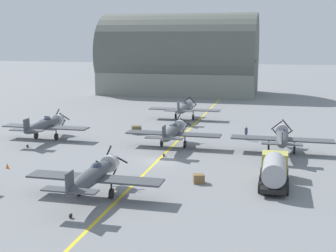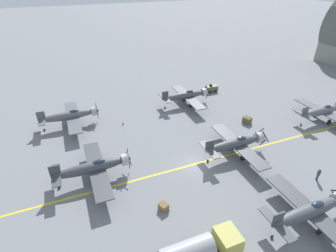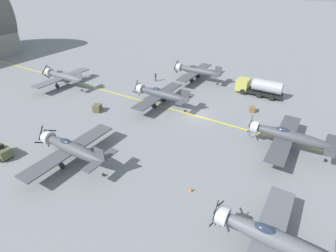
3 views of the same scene
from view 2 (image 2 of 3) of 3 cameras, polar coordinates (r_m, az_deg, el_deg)
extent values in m
plane|color=slate|center=(37.71, 6.11, -8.20)|extent=(400.00, 400.00, 0.00)
cube|color=yellow|center=(37.71, 6.11, -8.19)|extent=(0.30, 160.00, 0.01)
ellipsoid|color=#474A4F|center=(52.52, 3.57, 6.61)|extent=(1.50, 9.50, 1.42)
cylinder|color=#B7B7BC|center=(54.45, 7.84, 7.30)|extent=(1.58, 0.90, 1.58)
ellipsoid|color=#232D3D|center=(52.76, 4.71, 7.35)|extent=(0.80, 1.70, 0.76)
cube|color=#474A4F|center=(52.97, 4.30, 6.40)|extent=(12.00, 2.10, 0.16)
cube|color=#474A4F|center=(50.96, -0.62, 6.06)|extent=(4.40, 1.10, 0.12)
cube|color=#474A4F|center=(50.69, -0.62, 6.73)|extent=(0.14, 1.30, 1.60)
sphere|color=black|center=(54.69, 8.30, 7.37)|extent=(0.56, 0.56, 0.56)
cube|color=black|center=(54.75, 8.13, 8.27)|extent=(1.02, 0.06, 1.58)
cube|color=black|center=(55.46, 7.88, 7.24)|extent=(1.58, 0.06, 1.02)
cube|color=black|center=(54.64, 8.47, 6.47)|extent=(1.02, 0.06, 1.58)
cube|color=black|center=(53.92, 8.73, 7.50)|extent=(1.58, 0.06, 1.02)
cylinder|color=black|center=(54.45, 3.58, 6.42)|extent=(0.14, 0.14, 1.26)
cylinder|color=black|center=(54.72, 3.56, 5.82)|extent=(0.22, 0.90, 0.90)
cylinder|color=black|center=(52.03, 5.00, 5.13)|extent=(0.14, 0.14, 1.26)
cylinder|color=black|center=(52.31, 4.97, 4.51)|extent=(0.22, 0.90, 0.90)
cylinder|color=black|center=(51.83, -0.66, 4.03)|extent=(0.12, 0.36, 0.36)
ellipsoid|color=#46484E|center=(32.14, 28.08, -16.17)|extent=(1.50, 9.50, 1.42)
ellipsoid|color=#232D3D|center=(32.51, 29.71, -14.70)|extent=(0.80, 1.70, 0.76)
cube|color=#46484E|center=(32.86, 28.85, -16.06)|extent=(12.00, 2.10, 0.16)
cube|color=#46484E|center=(29.59, 22.57, -18.97)|extent=(4.40, 1.10, 0.12)
cube|color=#46484E|center=(29.12, 22.84, -18.13)|extent=(0.14, 1.30, 1.60)
cube|color=black|center=(36.11, 32.54, -13.26)|extent=(1.25, 0.06, 1.42)
cylinder|color=black|center=(33.85, 26.70, -15.27)|extent=(0.14, 0.14, 1.26)
cylinder|color=black|center=(34.27, 26.44, -16.01)|extent=(0.22, 0.90, 0.90)
cylinder|color=black|center=(32.78, 30.53, -18.41)|extent=(0.14, 0.14, 1.26)
cylinder|color=black|center=(33.22, 30.23, -19.14)|extent=(0.22, 0.90, 0.90)
cylinder|color=black|center=(31.06, 21.69, -21.45)|extent=(0.12, 0.36, 0.36)
ellipsoid|color=#56585D|center=(48.20, -20.99, 2.09)|extent=(1.50, 9.50, 1.42)
cylinder|color=#B7B7BC|center=(48.30, -15.80, 3.12)|extent=(1.58, 0.90, 1.58)
ellipsoid|color=#232D3D|center=(47.94, -19.77, 2.95)|extent=(0.80, 1.70, 0.76)
cube|color=#56585D|center=(48.34, -20.03, 1.92)|extent=(12.00, 2.10, 0.16)
cube|color=#56585D|center=(48.40, -25.77, 1.29)|extent=(4.40, 1.10, 0.12)
cube|color=#56585D|center=(48.12, -25.95, 1.97)|extent=(0.14, 1.30, 1.60)
sphere|color=black|center=(48.34, -15.21, 3.23)|extent=(0.56, 0.56, 0.56)
cube|color=black|center=(48.30, -15.01, 2.22)|extent=(1.00, 0.06, 1.59)
cube|color=black|center=(47.47, -15.14, 3.31)|extent=(1.59, 0.06, 1.00)
cube|color=black|center=(48.39, -15.42, 4.25)|extent=(1.00, 0.06, 1.59)
cube|color=black|center=(49.21, -15.28, 3.16)|extent=(1.59, 0.06, 1.00)
cylinder|color=black|center=(49.96, -20.04, 2.06)|extent=(0.14, 0.14, 1.26)
cylinder|color=black|center=(50.25, -19.91, 1.44)|extent=(0.22, 0.90, 0.90)
cylinder|color=black|center=(47.31, -19.74, 0.44)|extent=(0.14, 0.14, 1.26)
cylinder|color=black|center=(47.62, -19.61, -0.21)|extent=(0.22, 0.90, 0.90)
cylinder|color=black|center=(49.34, -25.31, -0.75)|extent=(0.12, 0.36, 0.36)
ellipsoid|color=#42454A|center=(39.04, 14.16, -3.80)|extent=(1.50, 9.50, 1.42)
cylinder|color=#B7B7BC|center=(41.55, 19.20, -2.38)|extent=(1.58, 0.90, 1.58)
ellipsoid|color=#232D3D|center=(39.34, 15.63, -2.75)|extent=(0.80, 1.70, 0.76)
cube|color=#42454A|center=(39.63, 15.00, -3.95)|extent=(12.00, 2.10, 0.16)
cube|color=#42454A|center=(36.97, 8.97, -5.05)|extent=(4.40, 1.10, 0.12)
cube|color=#42454A|center=(36.59, 9.05, -4.23)|extent=(0.14, 1.30, 1.60)
sphere|color=black|center=(41.85, 19.73, -2.23)|extent=(0.56, 0.56, 0.56)
cube|color=black|center=(41.76, 19.50, -1.05)|extent=(1.06, 0.06, 1.55)
cube|color=black|center=(42.54, 19.00, -2.25)|extent=(1.55, 0.06, 1.06)
cube|color=black|center=(41.96, 19.95, -3.39)|extent=(1.06, 0.06, 1.55)
cube|color=black|center=(41.17, 20.48, -2.20)|extent=(1.55, 0.06, 1.06)
cylinder|color=black|center=(40.94, 13.69, -3.57)|extent=(0.14, 0.14, 1.26)
cylinder|color=black|center=(41.30, 13.58, -4.29)|extent=(0.22, 0.90, 0.90)
cylinder|color=black|center=(39.06, 16.14, -5.86)|extent=(0.14, 0.14, 1.26)
cylinder|color=black|center=(39.43, 16.00, -6.60)|extent=(0.22, 0.90, 0.90)
cylinder|color=black|center=(38.16, 8.64, -7.53)|extent=(0.12, 0.36, 0.36)
ellipsoid|color=#585A5F|center=(53.90, 30.43, 2.80)|extent=(1.50, 9.50, 1.42)
ellipsoid|color=#232D3D|center=(54.55, 31.35, 3.51)|extent=(0.80, 1.70, 0.76)
cube|color=#585A5F|center=(54.62, 30.84, 2.62)|extent=(12.00, 2.10, 0.16)
cube|color=#585A5F|center=(50.82, 27.54, 2.22)|extent=(4.40, 1.10, 0.12)
cube|color=#585A5F|center=(50.55, 27.72, 2.86)|extent=(0.14, 1.30, 1.60)
cylinder|color=black|center=(55.65, 29.54, 2.75)|extent=(0.14, 0.14, 1.26)
cylinder|color=black|center=(55.91, 29.38, 2.19)|extent=(0.22, 0.90, 0.90)
cylinder|color=black|center=(54.13, 31.83, 1.31)|extent=(0.14, 0.14, 1.26)
cylinder|color=black|center=(54.40, 31.64, 0.73)|extent=(0.22, 0.90, 0.90)
cylinder|color=black|center=(51.67, 26.96, 0.25)|extent=(0.12, 0.36, 0.36)
ellipsoid|color=#414349|center=(35.07, -16.52, -8.74)|extent=(1.50, 9.50, 1.42)
cylinder|color=#B7B7BC|center=(35.42, -9.40, -7.24)|extent=(1.58, 0.90, 1.58)
ellipsoid|color=#232D3D|center=(34.76, -14.80, -7.65)|extent=(0.80, 1.70, 0.76)
cube|color=#414349|center=(35.30, -15.22, -8.91)|extent=(12.00, 2.10, 0.16)
cube|color=#414349|center=(35.15, -23.20, -9.82)|extent=(4.40, 1.10, 0.12)
cube|color=#414349|center=(34.76, -23.43, -9.00)|extent=(0.14, 1.30, 1.60)
sphere|color=black|center=(35.50, -8.61, -7.06)|extent=(0.56, 0.56, 0.56)
cube|color=black|center=(35.31, -8.87, -5.70)|extent=(0.87, 0.06, 1.64)
cube|color=black|center=(36.34, -8.88, -6.80)|extent=(1.64, 0.06, 0.87)
cube|color=black|center=(35.70, -8.36, -8.41)|extent=(0.87, 0.06, 1.64)
cube|color=black|center=(34.65, -8.32, -7.33)|extent=(1.64, 0.06, 0.87)
cylinder|color=black|center=(36.87, -15.45, -8.25)|extent=(0.14, 0.14, 1.26)
cylinder|color=black|center=(37.26, -15.32, -9.00)|extent=(0.22, 0.90, 0.90)
cylinder|color=black|center=(34.56, -14.68, -11.23)|extent=(0.14, 0.14, 1.26)
cylinder|color=black|center=(34.98, -14.54, -11.99)|extent=(0.22, 0.90, 0.90)
cylinder|color=black|center=(36.44, -22.64, -12.26)|extent=(0.12, 0.36, 0.36)
cube|color=#B2AD4C|center=(27.98, 12.78, -23.08)|extent=(2.50, 2.08, 2.00)
cylinder|color=black|center=(29.08, 10.32, -22.84)|extent=(0.30, 1.00, 1.00)
cylinder|color=black|center=(28.14, 4.80, -24.90)|extent=(0.30, 1.00, 1.00)
cube|color=#515638|center=(59.87, 9.46, 8.12)|extent=(1.40, 2.60, 1.10)
cube|color=black|center=(59.45, 9.30, 8.77)|extent=(0.70, 0.36, 0.44)
cylinder|color=black|center=(60.95, 9.68, 8.01)|extent=(0.20, 0.60, 0.60)
cylinder|color=black|center=(59.89, 10.34, 7.52)|extent=(0.20, 0.60, 0.60)
cylinder|color=black|center=(60.26, 8.50, 7.83)|extent=(0.20, 0.60, 0.60)
cylinder|color=black|center=(59.18, 9.15, 7.34)|extent=(0.20, 0.60, 0.60)
cylinder|color=#334256|center=(39.83, 29.73, -9.67)|extent=(0.27, 0.27, 0.88)
cylinder|color=#334256|center=(39.36, 30.03, -8.77)|extent=(0.40, 0.40, 0.73)
sphere|color=tan|center=(39.08, 30.22, -8.22)|extent=(0.24, 0.24, 0.24)
cube|color=brown|center=(31.29, -0.97, -17.19)|extent=(1.24, 1.13, 0.86)
cube|color=brown|center=(48.73, 16.83, 1.20)|extent=(1.66, 1.53, 1.12)
cone|color=orange|center=(47.06, -9.78, 0.65)|extent=(0.36, 0.36, 0.55)
camera|label=1|loc=(38.33, -84.07, -14.50)|focal=50.00mm
camera|label=3|loc=(57.95, -24.88, 24.24)|focal=28.00mm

